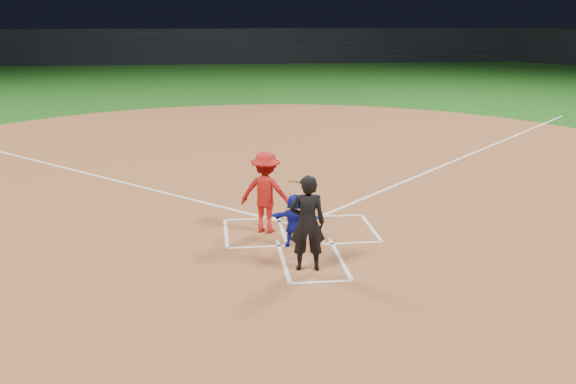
{
  "coord_description": "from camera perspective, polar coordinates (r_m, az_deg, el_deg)",
  "views": [
    {
      "loc": [
        -1.81,
        -13.06,
        4.57
      ],
      "look_at": [
        -0.3,
        -0.4,
        1.0
      ],
      "focal_mm": 40.0,
      "sensor_mm": 36.0,
      "label": 1
    }
  ],
  "objects": [
    {
      "name": "home_plate_dirt",
      "position": [
        19.68,
        -1.35,
        2.23
      ],
      "size": [
        28.0,
        28.0,
        0.01
      ],
      "primitive_type": "cylinder",
      "color": "brown",
      "rests_on": "ground"
    },
    {
      "name": "catcher",
      "position": [
        12.86,
        0.57,
        -2.54
      ],
      "size": [
        1.06,
        0.63,
        1.09
      ],
      "primitive_type": "imported",
      "rotation": [
        0.0,
        0.0,
        2.82
      ],
      "color": "#151EAF",
      "rests_on": "home_plate_dirt"
    },
    {
      "name": "batter_at_plate",
      "position": [
        13.65,
        -1.97,
        -0.02
      ],
      "size": [
        1.46,
        1.05,
        1.75
      ],
      "color": "red",
      "rests_on": "home_plate_dirt"
    },
    {
      "name": "home_plate",
      "position": [
        13.95,
        1.03,
        -3.4
      ],
      "size": [
        0.6,
        0.6,
        0.02
      ],
      "primitive_type": "cylinder",
      "rotation": [
        0.0,
        0.0,
        3.14
      ],
      "color": "silver",
      "rests_on": "home_plate_dirt"
    },
    {
      "name": "ground",
      "position": [
        13.96,
        1.03,
        -3.48
      ],
      "size": [
        120.0,
        120.0,
        0.0
      ],
      "primitive_type": "plane",
      "color": "#144A12",
      "rests_on": "ground"
    },
    {
      "name": "stadium_wall_far",
      "position": [
        61.16,
        -5.24,
        12.79
      ],
      "size": [
        80.0,
        1.2,
        3.2
      ],
      "primitive_type": "cube",
      "color": "black",
      "rests_on": "ground"
    },
    {
      "name": "umpire",
      "position": [
        11.6,
        1.73,
        -2.77
      ],
      "size": [
        0.69,
        0.49,
        1.79
      ],
      "primitive_type": "imported",
      "rotation": [
        0.0,
        0.0,
        3.05
      ],
      "color": "black",
      "rests_on": "home_plate_dirt"
    },
    {
      "name": "chalk_markings",
      "position": [
        18.99,
        -1.14,
        1.76
      ],
      "size": [
        28.35,
        17.32,
        0.01
      ],
      "color": "white",
      "rests_on": "home_plate_dirt"
    }
  ]
}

